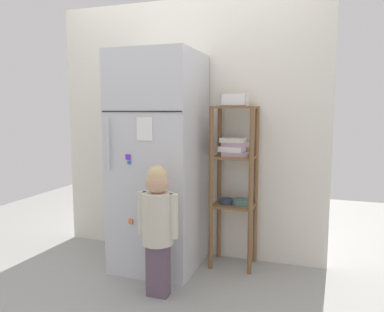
{
  "coord_description": "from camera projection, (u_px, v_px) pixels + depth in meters",
  "views": [
    {
      "loc": [
        1.14,
        -2.83,
        1.32
      ],
      "look_at": [
        0.17,
        0.02,
        0.95
      ],
      "focal_mm": 35.13,
      "sensor_mm": 36.0,
      "label": 1
    }
  ],
  "objects": [
    {
      "name": "ground_plane",
      "position": [
        172.0,
        267.0,
        3.18
      ],
      "size": [
        6.0,
        6.0,
        0.0
      ],
      "primitive_type": "plane",
      "color": "#999993"
    },
    {
      "name": "kitchen_wall_back",
      "position": [
        187.0,
        130.0,
        3.4
      ],
      "size": [
        2.49,
        0.03,
        2.28
      ],
      "primitive_type": "cube",
      "color": "silver",
      "rests_on": "ground"
    },
    {
      "name": "refrigerator",
      "position": [
        159.0,
        162.0,
        3.13
      ],
      "size": [
        0.67,
        0.7,
        1.78
      ],
      "color": "silver",
      "rests_on": "ground"
    },
    {
      "name": "child_standing",
      "position": [
        158.0,
        218.0,
        2.62
      ],
      "size": [
        0.3,
        0.22,
        0.94
      ],
      "color": "#5F4C5E",
      "rests_on": "ground"
    },
    {
      "name": "pantry_shelf_unit",
      "position": [
        234.0,
        170.0,
        3.12
      ],
      "size": [
        0.36,
        0.3,
        1.35
      ],
      "color": "brown",
      "rests_on": "ground"
    },
    {
      "name": "fruit_bin",
      "position": [
        236.0,
        101.0,
        3.07
      ],
      "size": [
        0.2,
        0.18,
        0.1
      ],
      "color": "white",
      "rests_on": "pantry_shelf_unit"
    }
  ]
}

